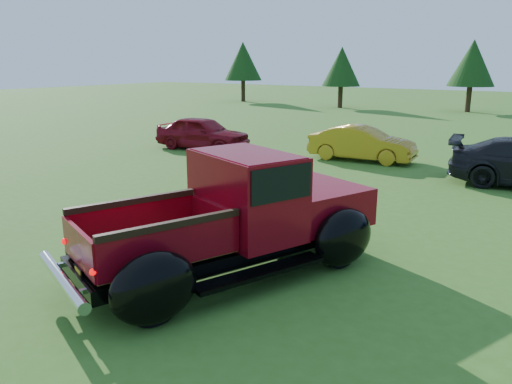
# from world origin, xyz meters

# --- Properties ---
(ground) EXTENTS (120.00, 120.00, 0.00)m
(ground) POSITION_xyz_m (0.00, 0.00, 0.00)
(ground) COLOR #36621C
(ground) RESTS_ON ground
(tree_far_west) EXTENTS (3.33, 3.33, 5.20)m
(tree_far_west) POSITION_xyz_m (-22.00, 30.00, 3.52)
(tree_far_west) COLOR #332114
(tree_far_west) RESTS_ON ground
(tree_west) EXTENTS (2.94, 2.94, 4.60)m
(tree_west) POSITION_xyz_m (-12.00, 29.00, 3.11)
(tree_west) COLOR #332114
(tree_west) RESTS_ON ground
(tree_mid_left) EXTENTS (3.20, 3.20, 5.00)m
(tree_mid_left) POSITION_xyz_m (-3.00, 31.00, 3.38)
(tree_mid_left) COLOR #332114
(tree_mid_left) RESTS_ON ground
(pickup_truck) EXTENTS (4.04, 5.77, 2.01)m
(pickup_truck) POSITION_xyz_m (-0.03, -0.60, 0.95)
(pickup_truck) COLOR black
(pickup_truck) RESTS_ON ground
(show_car_red) EXTENTS (4.08, 2.03, 1.33)m
(show_car_red) POSITION_xyz_m (-8.50, 8.28, 0.67)
(show_car_red) COLOR maroon
(show_car_red) RESTS_ON ground
(show_car_yellow) EXTENTS (3.87, 1.66, 1.24)m
(show_car_yellow) POSITION_xyz_m (-2.17, 9.64, 0.62)
(show_car_yellow) COLOR #B38417
(show_car_yellow) RESTS_ON ground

